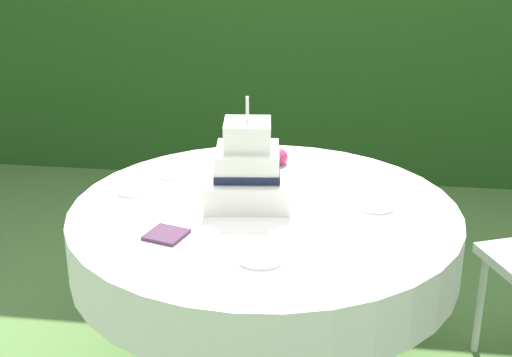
{
  "coord_description": "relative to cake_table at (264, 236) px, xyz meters",
  "views": [
    {
      "loc": [
        0.29,
        -2.36,
        1.79
      ],
      "look_at": [
        -0.04,
        0.04,
        0.84
      ],
      "focal_mm": 50.86,
      "sensor_mm": 36.0,
      "label": 1
    }
  ],
  "objects": [
    {
      "name": "serving_plate_left",
      "position": [
        -0.41,
        0.28,
        0.12
      ],
      "size": [
        0.13,
        0.13,
        0.01
      ],
      "primitive_type": "cylinder",
      "color": "white",
      "rests_on": "cake_table"
    },
    {
      "name": "napkin_stack",
      "position": [
        -0.29,
        -0.27,
        0.12
      ],
      "size": [
        0.15,
        0.15,
        0.01
      ],
      "primitive_type": "cube",
      "rotation": [
        0.0,
        0.0,
        -0.29
      ],
      "color": "#4C2D47",
      "rests_on": "cake_table"
    },
    {
      "name": "serving_plate_near",
      "position": [
        0.04,
        -0.39,
        0.12
      ],
      "size": [
        0.15,
        0.15,
        0.01
      ],
      "primitive_type": "cylinder",
      "color": "white",
      "rests_on": "cake_table"
    },
    {
      "name": "wedding_cake",
      "position": [
        -0.07,
        0.07,
        0.22
      ],
      "size": [
        0.34,
        0.34,
        0.39
      ],
      "color": "white",
      "rests_on": "cake_table"
    },
    {
      "name": "serving_plate_far",
      "position": [
        0.39,
        0.06,
        0.12
      ],
      "size": [
        0.14,
        0.14,
        0.01
      ],
      "primitive_type": "cylinder",
      "color": "white",
      "rests_on": "cake_table"
    },
    {
      "name": "serving_plate_right",
      "position": [
        -0.51,
        0.08,
        0.12
      ],
      "size": [
        0.12,
        0.12,
        0.01
      ],
      "primitive_type": "cylinder",
      "color": "white",
      "rests_on": "cake_table"
    },
    {
      "name": "cake_table",
      "position": [
        0.0,
        0.0,
        0.0
      ],
      "size": [
        1.4,
        1.4,
        0.74
      ],
      "color": "#4C4C51",
      "rests_on": "ground_plane"
    }
  ]
}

